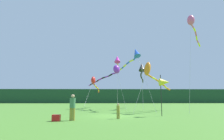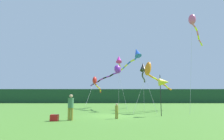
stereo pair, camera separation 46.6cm
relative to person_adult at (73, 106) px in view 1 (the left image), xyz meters
name	(u,v)px [view 1 (the left image)]	position (x,y,z in m)	size (l,w,h in m)	color
ground_plane	(114,116)	(3.02, 3.38, -1.02)	(120.00, 120.00, 0.00)	#4C842D
distant_treeline	(109,96)	(3.02, 48.38, 1.20)	(108.00, 2.40, 4.44)	#1E4228
person_adult	(73,106)	(0.00, 0.00, 0.00)	(0.40, 0.40, 1.82)	olive
person_child	(118,110)	(3.30, 1.10, -0.37)	(0.26, 0.26, 1.16)	olive
cooler_box	(56,118)	(-1.02, -0.34, -0.80)	(0.53, 0.41, 0.44)	red
banner_flag_pole	(164,83)	(7.58, 3.16, 1.92)	(0.90, 0.70, 3.63)	black
kite_orange	(150,72)	(7.53, 8.48, 3.62)	(5.96, 6.28, 5.88)	#B2B2B2
kite_rainbow	(192,23)	(13.31, 9.32, 10.08)	(5.80, 8.27, 12.10)	#B2B2B2
kite_black	(142,69)	(7.54, 13.98, 4.85)	(1.82, 8.35, 6.86)	#B2B2B2
kite_blue	(135,55)	(6.08, 11.01, 6.29)	(3.47, 8.71, 8.29)	#B2B2B2
kite_magenta	(117,60)	(4.10, 17.38, 6.83)	(1.04, 8.08, 8.77)	#B2B2B2
kite_purple	(113,72)	(3.19, 13.16, 4.26)	(5.56, 7.10, 6.25)	#B2B2B2
kite_red	(94,82)	(0.39, 15.63, 3.03)	(1.70, 9.16, 5.02)	#B2B2B2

